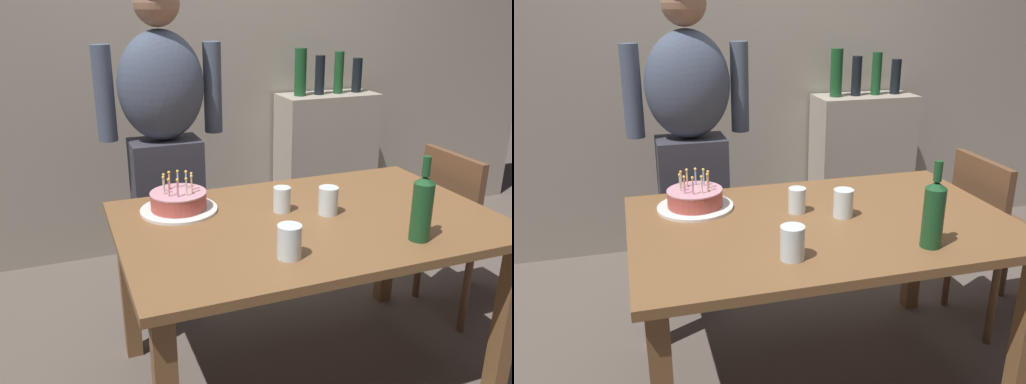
# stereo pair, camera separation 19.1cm
# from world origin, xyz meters

# --- Properties ---
(ground_plane) EXTENTS (10.00, 10.00, 0.00)m
(ground_plane) POSITION_xyz_m (0.00, 0.00, 0.00)
(ground_plane) COLOR #564C44
(back_wall) EXTENTS (5.20, 0.10, 2.60)m
(back_wall) POSITION_xyz_m (0.00, 1.55, 1.30)
(back_wall) COLOR #9E9384
(back_wall) RESTS_ON ground_plane
(dining_table) EXTENTS (1.50, 0.96, 0.74)m
(dining_table) POSITION_xyz_m (0.00, 0.00, 0.64)
(dining_table) COLOR brown
(dining_table) RESTS_ON ground_plane
(birthday_cake) EXTENTS (0.32, 0.32, 0.16)m
(birthday_cake) POSITION_xyz_m (-0.47, 0.26, 0.78)
(birthday_cake) COLOR white
(birthday_cake) RESTS_ON dining_table
(water_glass_near) EXTENTS (0.07, 0.07, 0.10)m
(water_glass_near) POSITION_xyz_m (-0.07, 0.11, 0.79)
(water_glass_near) COLOR silver
(water_glass_near) RESTS_ON dining_table
(water_glass_far) EXTENTS (0.08, 0.08, 0.11)m
(water_glass_far) POSITION_xyz_m (0.09, 0.02, 0.80)
(water_glass_far) COLOR silver
(water_glass_far) RESTS_ON dining_table
(water_glass_side) EXTENTS (0.08, 0.08, 0.12)m
(water_glass_side) POSITION_xyz_m (-0.22, -0.29, 0.80)
(water_glass_side) COLOR silver
(water_glass_side) RESTS_ON dining_table
(wine_bottle) EXTENTS (0.07, 0.07, 0.31)m
(wine_bottle) POSITION_xyz_m (0.28, -0.32, 0.87)
(wine_bottle) COLOR #194723
(wine_bottle) RESTS_ON dining_table
(person_man_bearded) EXTENTS (0.61, 0.27, 1.66)m
(person_man_bearded) POSITION_xyz_m (-0.41, 0.76, 0.87)
(person_man_bearded) COLOR #33333D
(person_man_bearded) RESTS_ON ground_plane
(dining_chair) EXTENTS (0.42, 0.42, 0.87)m
(dining_chair) POSITION_xyz_m (0.96, 0.19, 0.52)
(dining_chair) COLOR brown
(dining_chair) RESTS_ON ground_plane
(shelf_cabinet) EXTENTS (0.65, 0.30, 1.29)m
(shelf_cabinet) POSITION_xyz_m (0.79, 1.33, 0.51)
(shelf_cabinet) COLOR #9E9384
(shelf_cabinet) RESTS_ON ground_plane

